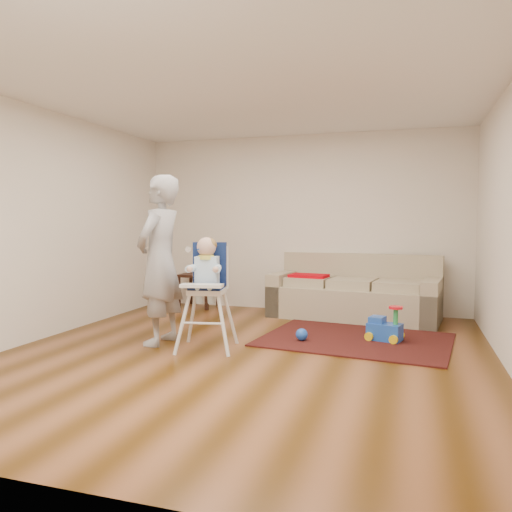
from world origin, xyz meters
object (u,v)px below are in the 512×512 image
(sofa, at_px, (353,287))
(toy_ball, at_px, (302,334))
(side_table, at_px, (199,290))
(adult, at_px, (160,260))
(high_chair, at_px, (207,295))
(ride_on_toy, at_px, (385,323))

(sofa, bearing_deg, toy_ball, -96.72)
(side_table, relative_size, adult, 0.28)
(sofa, xyz_separation_m, adult, (-1.91, -2.13, 0.50))
(side_table, distance_m, high_chair, 2.72)
(side_table, xyz_separation_m, toy_ball, (2.09, -1.81, -0.18))
(sofa, bearing_deg, high_chair, -113.26)
(ride_on_toy, xyz_separation_m, adult, (-2.42, -0.85, 0.73))
(toy_ball, xyz_separation_m, adult, (-1.51, -0.54, 0.86))
(sofa, height_order, side_table, sofa)
(adult, bearing_deg, sofa, 141.60)
(toy_ball, bearing_deg, high_chair, -145.94)
(ride_on_toy, bearing_deg, side_table, 168.05)
(high_chair, bearing_deg, ride_on_toy, 16.30)
(sofa, height_order, high_chair, high_chair)
(side_table, xyz_separation_m, ride_on_toy, (2.99, -1.51, -0.05))
(high_chair, relative_size, adult, 0.64)
(sofa, xyz_separation_m, high_chair, (-1.32, -2.21, 0.14))
(high_chair, bearing_deg, adult, 162.55)
(ride_on_toy, bearing_deg, high_chair, -138.33)
(side_table, distance_m, ride_on_toy, 3.35)
(sofa, relative_size, side_table, 4.53)
(toy_ball, bearing_deg, side_table, 139.02)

